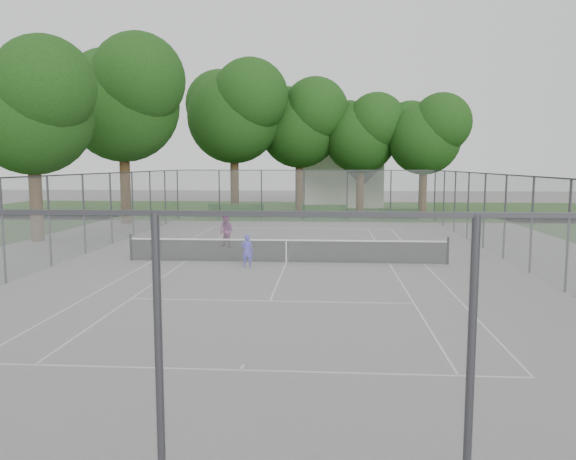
# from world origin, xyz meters

# --- Properties ---
(ground) EXTENTS (120.00, 120.00, 0.00)m
(ground) POSITION_xyz_m (0.00, 0.00, 0.00)
(ground) COLOR slate
(ground) RESTS_ON ground
(grass_far) EXTENTS (60.00, 20.00, 0.00)m
(grass_far) POSITION_xyz_m (0.00, 26.00, 0.00)
(grass_far) COLOR #214814
(grass_far) RESTS_ON ground
(court_markings) EXTENTS (11.03, 23.83, 0.01)m
(court_markings) POSITION_xyz_m (0.00, 0.00, 0.01)
(court_markings) COLOR silver
(court_markings) RESTS_ON ground
(tennis_net) EXTENTS (12.87, 0.10, 1.10)m
(tennis_net) POSITION_xyz_m (0.00, 0.00, 0.51)
(tennis_net) COLOR black
(tennis_net) RESTS_ON ground
(perimeter_fence) EXTENTS (18.08, 34.08, 3.52)m
(perimeter_fence) POSITION_xyz_m (0.00, 0.00, 1.81)
(perimeter_fence) COLOR #38383D
(perimeter_fence) RESTS_ON ground
(tree_far_left) EXTENTS (8.23, 7.51, 11.82)m
(tree_far_left) POSITION_xyz_m (-5.53, 21.35, 8.13)
(tree_far_left) COLOR #3B2715
(tree_far_left) RESTS_ON ground
(tree_far_midleft) EXTENTS (7.48, 6.83, 10.75)m
(tree_far_midleft) POSITION_xyz_m (-0.59, 23.74, 7.39)
(tree_far_midleft) COLOR #3B2715
(tree_far_midleft) RESTS_ON ground
(tree_far_midright) EXTENTS (6.58, 6.01, 9.46)m
(tree_far_midright) POSITION_xyz_m (4.33, 23.24, 6.50)
(tree_far_midright) COLOR #3B2715
(tree_far_midright) RESTS_ON ground
(tree_far_right) EXTENTS (6.43, 5.87, 9.24)m
(tree_far_right) POSITION_xyz_m (9.08, 21.87, 6.34)
(tree_far_right) COLOR #3B2715
(tree_far_right) RESTS_ON ground
(tree_side_back) EXTENTS (8.42, 7.69, 12.11)m
(tree_side_back) POSITION_xyz_m (-11.59, 13.95, 8.32)
(tree_side_back) COLOR #3B2715
(tree_side_back) RESTS_ON ground
(tree_side_front) EXTENTS (7.03, 6.41, 10.10)m
(tree_side_front) POSITION_xyz_m (-13.13, 5.34, 6.94)
(tree_side_front) COLOR #3B2715
(tree_side_front) RESTS_ON ground
(hedge_left) EXTENTS (3.93, 1.18, 0.98)m
(hedge_left) POSITION_xyz_m (-5.03, 18.32, 0.49)
(hedge_left) COLOR #1C4C18
(hedge_left) RESTS_ON ground
(hedge_mid) EXTENTS (3.17, 0.91, 1.00)m
(hedge_mid) POSITION_xyz_m (1.38, 18.01, 0.50)
(hedge_mid) COLOR #1C4C18
(hedge_mid) RESTS_ON ground
(hedge_right) EXTENTS (2.62, 0.96, 0.78)m
(hedge_right) POSITION_xyz_m (6.72, 17.94, 0.39)
(hedge_right) COLOR #1C4C18
(hedge_right) RESTS_ON ground
(house) EXTENTS (7.63, 5.91, 9.50)m
(house) POSITION_xyz_m (2.79, 30.74, 3.82)
(house) COLOR silver
(house) RESTS_ON ground
(girl_player) EXTENTS (0.49, 0.34, 1.28)m
(girl_player) POSITION_xyz_m (-1.41, -1.20, 0.64)
(girl_player) COLOR #3F38D2
(girl_player) RESTS_ON ground
(woman_player) EXTENTS (0.93, 0.85, 1.55)m
(woman_player) POSITION_xyz_m (-3.14, 3.89, 0.77)
(woman_player) COLOR #782864
(woman_player) RESTS_ON ground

